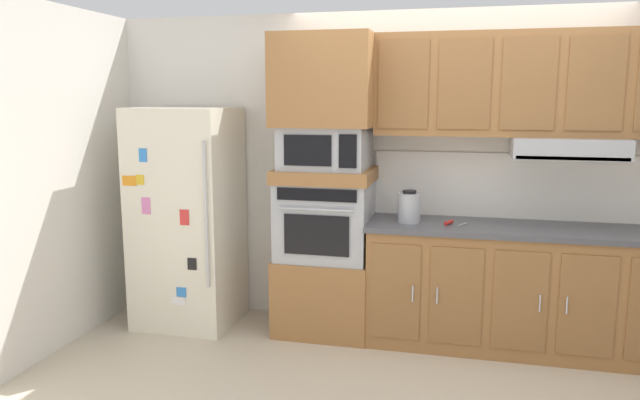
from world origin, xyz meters
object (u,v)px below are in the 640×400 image
Objects in this scene: microwave at (326,148)px; screwdriver at (450,223)px; refrigerator at (188,217)px; built_in_oven at (325,219)px; electric_kettle at (409,207)px.

screwdriver is (0.95, -0.06, -0.53)m from microwave.
microwave is at bearing 3.42° from refrigerator.
built_in_oven is (1.13, 0.07, 0.02)m from refrigerator.
built_in_oven is 2.92× the size of electric_kettle.
microwave reaches higher than screwdriver.
electric_kettle is at bearing -4.16° from built_in_oven.
built_in_oven is at bearing 175.84° from electric_kettle.
built_in_oven is 1.09× the size of microwave.
refrigerator is at bearing -176.58° from built_in_oven.
electric_kettle is at bearing 0.65° from refrigerator.
microwave is 3.96× the size of screwdriver.
electric_kettle is (0.65, -0.05, -0.43)m from microwave.
refrigerator is at bearing -179.35° from electric_kettle.
microwave is at bearing 176.60° from screwdriver.
screwdriver is at bearing -3.40° from built_in_oven.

